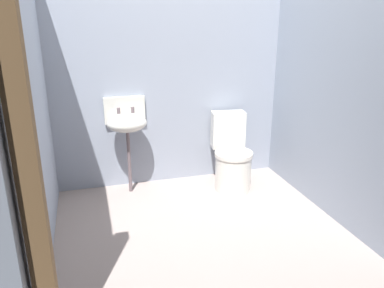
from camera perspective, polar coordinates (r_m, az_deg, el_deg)
ground_plane at (r=3.39m, az=1.36°, el=-13.43°), size 2.85×2.67×0.08m
wall_back at (r=4.06m, az=-3.56°, el=10.29°), size 2.85×0.10×2.34m
wall_left at (r=2.93m, az=-23.81°, el=5.41°), size 0.10×2.47×2.34m
wall_right at (r=3.61m, az=20.98°, el=8.02°), size 0.10×2.47×2.34m
wooden_door_post at (r=1.88m, az=-23.88°, el=-1.49°), size 0.11×0.11×2.34m
toilet_near_wall at (r=4.08m, az=6.01°, el=-2.13°), size 0.46×0.64×0.78m
sink at (r=3.87m, az=-9.86°, el=3.28°), size 0.42×0.35×0.99m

